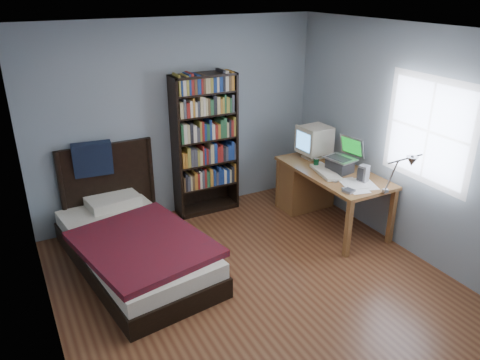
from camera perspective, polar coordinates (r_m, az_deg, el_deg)
The scene contains 14 objects.
room at distance 4.23m, azimuth 3.24°, elevation 0.41°, with size 4.20×4.24×2.50m.
desk at distance 6.29m, azimuth 8.72°, elevation -0.25°, with size 0.75×1.53×0.73m.
crt_monitor at distance 6.17m, azimuth 9.05°, elevation 4.83°, with size 0.39×0.36×0.43m.
laptop at distance 5.82m, azimuth 12.23°, elevation 2.12°, with size 0.39×0.39×0.42m.
desk_lamp at distance 4.93m, azimuth 19.78°, elevation 1.80°, with size 0.22×0.50×0.59m.
keyboard at distance 5.75m, azimuth 10.41°, elevation 0.94°, with size 0.20×0.51×0.04m, color beige.
speaker at distance 5.59m, azimuth 14.85°, elevation 0.77°, with size 0.10×0.10×0.20m, color gray.
soda_can at distance 5.90m, azimuth 9.26°, elevation 2.05°, with size 0.06×0.06×0.12m, color #073415.
mouse at distance 6.01m, azimuth 9.82°, elevation 2.00°, with size 0.07×0.12×0.04m, color silver.
phone_silver at distance 5.54m, azimuth 11.29°, elevation -0.09°, with size 0.05×0.10×0.02m, color silver.
phone_grey at distance 5.35m, azimuth 12.67°, elevation -1.09°, with size 0.04×0.08×0.02m, color gray.
external_drive at distance 5.31m, azimuth 13.11°, elevation -1.31°, with size 0.11×0.11×0.02m, color gray.
bookshelf at distance 6.07m, azimuth -4.26°, elevation 4.27°, with size 0.83×0.30×1.84m.
bed at distance 5.28m, azimuth -13.01°, elevation -7.43°, with size 1.42×2.30×1.16m.
Camera 1 is at (-2.01, -3.33, 2.89)m, focal length 35.00 mm.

